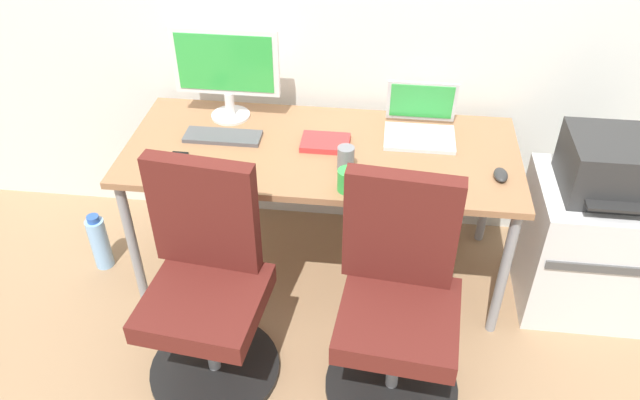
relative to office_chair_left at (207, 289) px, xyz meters
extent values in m
plane|color=#9E7A56|center=(0.38, 0.62, -0.42)|extent=(5.28, 5.28, 0.00)
cube|color=#996B47|center=(0.38, 0.62, 0.27)|extent=(1.71, 0.73, 0.03)
cylinder|color=gray|center=(-0.43, 0.31, -0.09)|extent=(0.04, 0.04, 0.67)
cylinder|color=gray|center=(1.18, 0.31, -0.09)|extent=(0.04, 0.04, 0.67)
cylinder|color=gray|center=(-0.43, 0.94, -0.09)|extent=(0.04, 0.04, 0.67)
cylinder|color=gray|center=(1.18, 0.94, -0.09)|extent=(0.04, 0.04, 0.67)
cylinder|color=black|center=(0.01, -0.06, -0.41)|extent=(0.54, 0.54, 0.03)
cylinder|color=gray|center=(0.01, -0.06, -0.22)|extent=(0.05, 0.05, 0.34)
cube|color=#591E19|center=(0.01, -0.06, -0.01)|extent=(0.49, 0.49, 0.09)
cube|color=#591E19|center=(-0.01, 0.12, 0.28)|extent=(0.43, 0.12, 0.48)
cylinder|color=black|center=(0.74, -0.06, -0.41)|extent=(0.54, 0.54, 0.03)
cylinder|color=gray|center=(0.74, -0.06, -0.22)|extent=(0.05, 0.05, 0.34)
cube|color=#591E19|center=(0.74, -0.06, -0.01)|extent=(0.48, 0.48, 0.09)
cube|color=#591E19|center=(0.73, 0.12, 0.28)|extent=(0.42, 0.11, 0.48)
cube|color=silver|center=(1.58, 0.57, -0.11)|extent=(0.53, 0.50, 0.62)
cube|color=#4C4C4C|center=(1.58, 0.32, -0.02)|extent=(0.47, 0.01, 0.04)
cube|color=#2D2D2D|center=(1.58, 0.57, 0.32)|extent=(0.38, 0.34, 0.24)
cube|color=#262626|center=(1.58, 0.37, 0.26)|extent=(0.27, 0.06, 0.01)
cylinder|color=#8CBFF2|center=(-0.71, 0.51, -0.28)|extent=(0.09, 0.09, 0.28)
cylinder|color=#2D59B2|center=(-0.71, 0.51, -0.13)|extent=(0.06, 0.06, 0.03)
cylinder|color=silver|center=(-0.08, 0.85, 0.29)|extent=(0.18, 0.18, 0.01)
cylinder|color=silver|center=(-0.08, 0.85, 0.35)|extent=(0.04, 0.04, 0.11)
cube|color=silver|center=(-0.08, 0.85, 0.56)|extent=(0.48, 0.03, 0.31)
cube|color=green|center=(-0.08, 0.83, 0.56)|extent=(0.43, 0.00, 0.26)
cube|color=silver|center=(0.80, 0.74, 0.29)|extent=(0.31, 0.22, 0.02)
cube|color=silver|center=(0.80, 0.87, 0.40)|extent=(0.31, 0.05, 0.21)
cube|color=green|center=(0.80, 0.87, 0.40)|extent=(0.28, 0.04, 0.18)
cube|color=#515156|center=(-0.07, 0.65, 0.29)|extent=(0.34, 0.12, 0.02)
cube|color=#B7B7B7|center=(0.80, 0.39, 0.29)|extent=(0.34, 0.12, 0.02)
ellipsoid|color=#B7B7B7|center=(-0.11, 0.33, 0.30)|extent=(0.06, 0.10, 0.03)
ellipsoid|color=#2D2D2D|center=(1.12, 0.48, 0.30)|extent=(0.06, 0.10, 0.03)
cylinder|color=green|center=(0.51, 0.33, 0.33)|extent=(0.08, 0.08, 0.09)
cylinder|color=slate|center=(0.49, 0.48, 0.33)|extent=(0.07, 0.07, 0.10)
cube|color=black|center=(-0.22, 0.44, 0.29)|extent=(0.07, 0.14, 0.01)
cube|color=red|center=(0.39, 0.65, 0.29)|extent=(0.21, 0.15, 0.03)
camera|label=1|loc=(0.64, -1.66, 1.75)|focal=35.12mm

